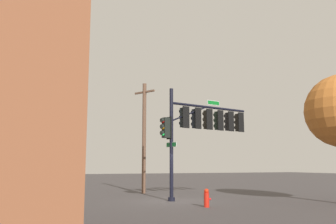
# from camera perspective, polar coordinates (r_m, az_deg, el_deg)

# --- Properties ---
(ground_plane) EXTENTS (120.00, 120.00, 0.00)m
(ground_plane) POSITION_cam_1_polar(r_m,az_deg,el_deg) (19.60, 0.56, -13.96)
(ground_plane) COLOR #423D3D
(signal_pole_assembly) EXTENTS (6.18, 1.87, 6.09)m
(signal_pole_assembly) POSITION_cam_1_polar(r_m,az_deg,el_deg) (20.96, 5.34, -1.91)
(signal_pole_assembly) COLOR black
(signal_pole_assembly) RESTS_ON ground_plane
(utility_pole) EXTENTS (0.98, 1.63, 7.57)m
(utility_pole) POSITION_cam_1_polar(r_m,az_deg,el_deg) (24.89, -3.82, -3.70)
(utility_pole) COLOR brown
(utility_pole) RESTS_ON ground_plane
(fire_hydrant) EXTENTS (0.33, 0.24, 0.83)m
(fire_hydrant) POSITION_cam_1_polar(r_m,az_deg,el_deg) (16.86, 6.14, -13.42)
(fire_hydrant) COLOR red
(fire_hydrant) RESTS_ON ground_plane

